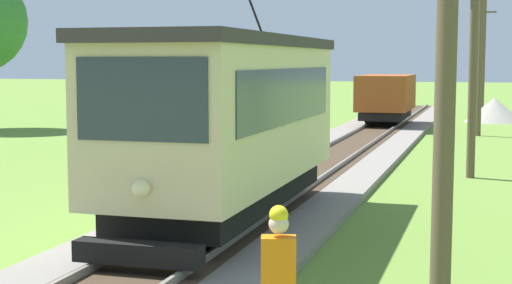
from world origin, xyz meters
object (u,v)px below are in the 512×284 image
Objects in this scene: red_tram at (228,119)px; utility_pole_mid at (473,57)px; utility_pole_near_tram at (446,50)px; freight_car at (386,97)px; utility_pole_distant at (483,56)px; track_worker at (279,278)px; gravel_pile at (494,110)px; utility_pole_far at (480,52)px.

utility_pole_mid is at bearing 62.24° from red_tram.
utility_pole_mid is at bearing 90.00° from utility_pole_near_tram.
freight_car is at bearing 98.42° from utility_pole_near_tram.
freight_car is 11.83m from utility_pole_distant.
utility_pole_distant is at bearing 90.00° from utility_pole_mid.
red_tram is 4.79× the size of track_worker.
gravel_pile is at bearing 47.62° from freight_car.
gravel_pile is at bearing -18.16° from track_worker.
freight_car is 16.83m from utility_pole_mid.
utility_pole_near_tram is (4.44, -30.01, 1.90)m from freight_car.
utility_pole_mid is 2.11× the size of gravel_pile.
utility_pole_mid reaches higher than gravel_pile.
utility_pole_far is (0.00, 13.15, 0.28)m from utility_pole_mid.
utility_pole_far is (4.44, -2.98, 2.17)m from freight_car.
red_tram reaches higher than gravel_pile.
track_worker is (2.78, -6.54, -1.21)m from red_tram.
utility_pole_distant reaches higher than red_tram.
utility_pole_mid is at bearing -90.00° from utility_pole_distant.
utility_pole_distant is (4.44, 10.77, 2.08)m from freight_car.
gravel_pile is (5.16, 30.22, -1.53)m from red_tram.
freight_car is at bearing 146.17° from utility_pole_far.
red_tram is at bearing 8.54° from track_worker.
red_tram is 7.21m from track_worker.
track_worker is (-1.66, -41.87, -2.66)m from utility_pole_distant.
utility_pole_distant is at bearing 90.00° from utility_pole_near_tram.
red_tram is 1.20× the size of utility_pole_distant.
utility_pole_distant reaches higher than utility_pole_near_tram.
track_worker is at bearing -96.34° from utility_pole_mid.
freight_car is at bearing -132.38° from gravel_pile.
utility_pole_far is 13.75m from utility_pole_distant.
gravel_pile is at bearing 88.12° from utility_pole_mid.
freight_car is 0.73× the size of utility_pole_distant.
utility_pole_far is 4.07× the size of track_worker.
gravel_pile is (0.71, -5.12, -2.98)m from utility_pole_distant.
utility_pole_near_tram is 40.78m from utility_pole_distant.
track_worker is at bearing -92.28° from utility_pole_distant.
gravel_pile is at bearing -82.04° from utility_pole_distant.
utility_pole_mid is 26.89m from utility_pole_distant.
track_worker is (-1.66, -1.09, -2.47)m from utility_pole_near_tram.
track_worker is (2.78, -31.10, -0.57)m from freight_car.
utility_pole_distant reaches higher than track_worker.
utility_pole_mid reaches higher than track_worker.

